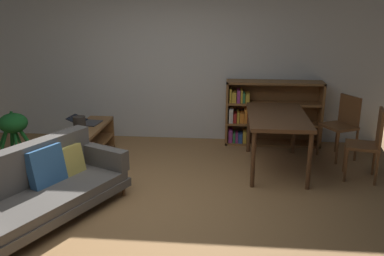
{
  "coord_description": "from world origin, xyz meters",
  "views": [
    {
      "loc": [
        0.92,
        -4.03,
        2.19
      ],
      "look_at": [
        0.48,
        0.63,
        0.79
      ],
      "focal_mm": 38.43,
      "sensor_mm": 36.0,
      "label": 1
    }
  ],
  "objects_px": {
    "dining_table": "(277,120)",
    "fabric_couch": "(39,187)",
    "media_console": "(90,144)",
    "dining_chair_near": "(343,123)",
    "dining_chair_far": "(369,141)",
    "bookshelf": "(266,113)",
    "potted_floor_plant": "(15,136)",
    "open_laptop": "(86,122)",
    "desk_speaker": "(80,124)"
  },
  "relations": [
    {
      "from": "dining_table",
      "to": "fabric_couch",
      "type": "bearing_deg",
      "value": -148.51
    },
    {
      "from": "media_console",
      "to": "dining_chair_near",
      "type": "bearing_deg",
      "value": 7.07
    },
    {
      "from": "dining_chair_far",
      "to": "bookshelf",
      "type": "relative_size",
      "value": 0.62
    },
    {
      "from": "dining_table",
      "to": "dining_chair_far",
      "type": "relative_size",
      "value": 1.47
    },
    {
      "from": "bookshelf",
      "to": "potted_floor_plant",
      "type": "bearing_deg",
      "value": -160.37
    },
    {
      "from": "dining_chair_far",
      "to": "bookshelf",
      "type": "xyz_separation_m",
      "value": [
        -1.2,
        1.37,
        -0.01
      ]
    },
    {
      "from": "dining_chair_far",
      "to": "open_laptop",
      "type": "bearing_deg",
      "value": 172.36
    },
    {
      "from": "fabric_couch",
      "to": "bookshelf",
      "type": "bearing_deg",
      "value": 46.46
    },
    {
      "from": "potted_floor_plant",
      "to": "dining_chair_far",
      "type": "height_order",
      "value": "dining_chair_far"
    },
    {
      "from": "dining_chair_near",
      "to": "dining_chair_far",
      "type": "relative_size",
      "value": 0.98
    },
    {
      "from": "desk_speaker",
      "to": "bookshelf",
      "type": "bearing_deg",
      "value": 25.11
    },
    {
      "from": "open_laptop",
      "to": "dining_chair_near",
      "type": "distance_m",
      "value": 3.79
    },
    {
      "from": "desk_speaker",
      "to": "dining_chair_far",
      "type": "height_order",
      "value": "dining_chair_far"
    },
    {
      "from": "media_console",
      "to": "dining_chair_near",
      "type": "distance_m",
      "value": 3.71
    },
    {
      "from": "potted_floor_plant",
      "to": "bookshelf",
      "type": "relative_size",
      "value": 0.52
    },
    {
      "from": "dining_table",
      "to": "dining_chair_far",
      "type": "bearing_deg",
      "value": -12.94
    },
    {
      "from": "fabric_couch",
      "to": "dining_table",
      "type": "xyz_separation_m",
      "value": [
        2.64,
        1.62,
        0.35
      ]
    },
    {
      "from": "dining_chair_near",
      "to": "media_console",
      "type": "bearing_deg",
      "value": -172.93
    },
    {
      "from": "media_console",
      "to": "dining_table",
      "type": "relative_size",
      "value": 0.88
    },
    {
      "from": "potted_floor_plant",
      "to": "dining_chair_far",
      "type": "bearing_deg",
      "value": -1.0
    },
    {
      "from": "media_console",
      "to": "bookshelf",
      "type": "bearing_deg",
      "value": 21.46
    },
    {
      "from": "media_console",
      "to": "desk_speaker",
      "type": "height_order",
      "value": "desk_speaker"
    },
    {
      "from": "dining_table",
      "to": "bookshelf",
      "type": "bearing_deg",
      "value": 92.65
    },
    {
      "from": "potted_floor_plant",
      "to": "bookshelf",
      "type": "height_order",
      "value": "bookshelf"
    },
    {
      "from": "open_laptop",
      "to": "dining_chair_near",
      "type": "height_order",
      "value": "dining_chair_near"
    },
    {
      "from": "dining_table",
      "to": "dining_chair_far",
      "type": "height_order",
      "value": "dining_chair_far"
    },
    {
      "from": "media_console",
      "to": "dining_chair_near",
      "type": "height_order",
      "value": "dining_chair_near"
    },
    {
      "from": "bookshelf",
      "to": "desk_speaker",
      "type": "bearing_deg",
      "value": -154.89
    },
    {
      "from": "open_laptop",
      "to": "dining_table",
      "type": "height_order",
      "value": "dining_table"
    },
    {
      "from": "potted_floor_plant",
      "to": "dining_table",
      "type": "distance_m",
      "value": 3.67
    },
    {
      "from": "media_console",
      "to": "bookshelf",
      "type": "height_order",
      "value": "bookshelf"
    },
    {
      "from": "desk_speaker",
      "to": "dining_table",
      "type": "relative_size",
      "value": 0.15
    },
    {
      "from": "open_laptop",
      "to": "bookshelf",
      "type": "xyz_separation_m",
      "value": [
        2.71,
        0.84,
        -0.02
      ]
    },
    {
      "from": "potted_floor_plant",
      "to": "dining_chair_far",
      "type": "xyz_separation_m",
      "value": [
        4.8,
        -0.08,
        0.09
      ]
    },
    {
      "from": "media_console",
      "to": "open_laptop",
      "type": "height_order",
      "value": "open_laptop"
    },
    {
      "from": "fabric_couch",
      "to": "bookshelf",
      "type": "relative_size",
      "value": 1.34
    },
    {
      "from": "potted_floor_plant",
      "to": "dining_table",
      "type": "relative_size",
      "value": 0.56
    },
    {
      "from": "fabric_couch",
      "to": "dining_chair_near",
      "type": "height_order",
      "value": "dining_chair_near"
    },
    {
      "from": "media_console",
      "to": "potted_floor_plant",
      "type": "distance_m",
      "value": 1.04
    },
    {
      "from": "open_laptop",
      "to": "desk_speaker",
      "type": "relative_size",
      "value": 2.25
    },
    {
      "from": "dining_chair_far",
      "to": "media_console",
      "type": "bearing_deg",
      "value": 174.85
    },
    {
      "from": "open_laptop",
      "to": "dining_chair_far",
      "type": "height_order",
      "value": "dining_chair_far"
    },
    {
      "from": "dining_chair_near",
      "to": "potted_floor_plant",
      "type": "bearing_deg",
      "value": -171.29
    },
    {
      "from": "bookshelf",
      "to": "dining_chair_near",
      "type": "bearing_deg",
      "value": -28.18
    },
    {
      "from": "open_laptop",
      "to": "dining_chair_far",
      "type": "distance_m",
      "value": 3.94
    },
    {
      "from": "potted_floor_plant",
      "to": "bookshelf",
      "type": "xyz_separation_m",
      "value": [
        3.6,
        1.28,
        0.08
      ]
    },
    {
      "from": "media_console",
      "to": "open_laptop",
      "type": "distance_m",
      "value": 0.35
    },
    {
      "from": "desk_speaker",
      "to": "open_laptop",
      "type": "bearing_deg",
      "value": 97.64
    },
    {
      "from": "open_laptop",
      "to": "media_console",
      "type": "bearing_deg",
      "value": -60.5
    },
    {
      "from": "dining_table",
      "to": "bookshelf",
      "type": "distance_m",
      "value": 1.12
    }
  ]
}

